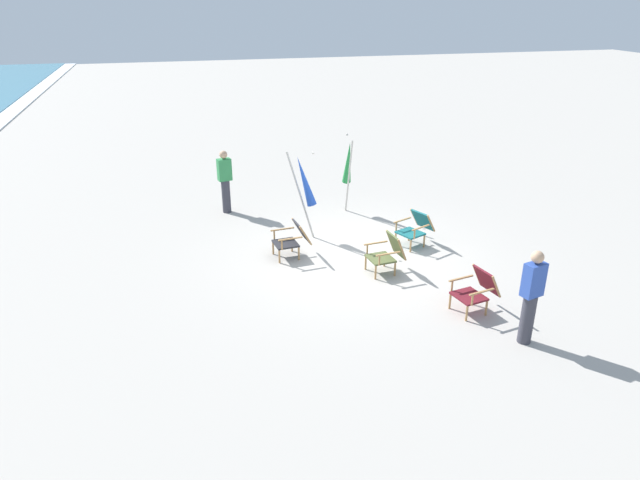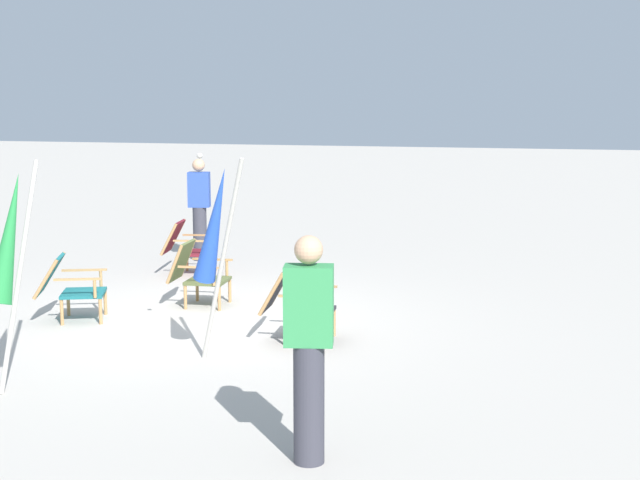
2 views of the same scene
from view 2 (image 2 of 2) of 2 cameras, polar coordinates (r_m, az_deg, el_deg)
The scene contains 9 objects.
ground_plane at distance 10.42m, azimuth -7.87°, elevation -5.28°, with size 80.00×80.00×0.00m, color #B2AAA0.
beach_chair_front_left at distance 10.76m, azimuth -15.83°, elevation -2.79°, with size 0.83×0.94×0.77m.
beach_chair_front_right at distance 11.22m, azimuth -7.97°, elevation -2.02°, with size 0.65×0.76×0.81m.
beach_chair_far_center at distance 9.51m, azimuth -1.62°, elevation -3.95°, with size 0.65×0.81×0.78m.
beach_chair_back_left at distance 13.28m, azimuth -8.56°, elevation -0.35°, with size 0.70×0.84×0.79m.
umbrella_furled_blue at distance 8.62m, azimuth -6.75°, elevation 0.83°, with size 0.44×0.68×2.05m.
umbrella_furled_green at distance 8.24m, azimuth -19.26°, elevation -0.01°, with size 0.72×0.27×2.04m.
person_near_chairs at distance 14.35m, azimuth -7.73°, elevation 2.02°, with size 0.28×0.38×1.63m.
person_by_waterline at distance 6.24m, azimuth -0.72°, elevation -6.90°, with size 0.27×0.38×1.63m.
Camera 2 is at (9.20, 4.17, 2.54)m, focal length 50.00 mm.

